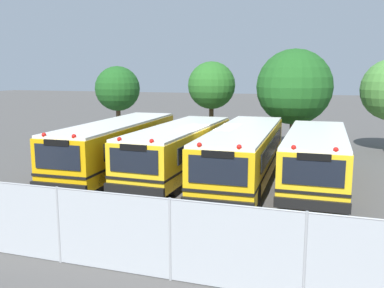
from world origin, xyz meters
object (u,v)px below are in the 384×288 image
tree_1 (213,85)px  school_bus_2 (244,152)px  school_bus_1 (180,148)px  school_bus_3 (316,157)px  tree_0 (118,88)px  tree_2 (296,86)px  school_bus_0 (117,144)px

tree_1 → school_bus_2: bearing=-66.5°
school_bus_2 → school_bus_1: bearing=-8.3°
school_bus_1 → school_bus_3: school_bus_3 is taller
school_bus_1 → tree_0: (-8.47, 9.85, 2.50)m
school_bus_2 → school_bus_3: school_bus_2 is taller
school_bus_1 → tree_2: tree_2 is taller
school_bus_0 → tree_2: tree_2 is taller
school_bus_0 → school_bus_1: (3.22, 0.35, -0.06)m
tree_2 → school_bus_2: bearing=-101.4°
school_bus_0 → tree_0: 11.73m
school_bus_2 → tree_2: 8.78m
school_bus_1 → tree_0: size_ratio=1.83×
school_bus_0 → tree_1: (2.58, 8.93, 2.72)m
school_bus_0 → tree_0: (-5.25, 10.20, 2.43)m
tree_2 → tree_0: bearing=171.2°
tree_0 → tree_1: 7.94m
school_bus_1 → school_bus_3: bearing=179.7°
school_bus_2 → tree_1: bearing=-67.7°
school_bus_1 → school_bus_2: size_ratio=0.93×
school_bus_3 → tree_0: 18.14m
tree_0 → tree_1: (7.83, -1.27, 0.29)m
school_bus_3 → school_bus_1: bearing=-1.9°
tree_1 → tree_0: bearing=170.8°
school_bus_1 → school_bus_2: 3.29m
school_bus_2 → tree_2: (1.64, 8.17, 2.76)m
tree_0 → school_bus_2: bearing=-41.1°
school_bus_1 → tree_1: bearing=-84.3°
tree_0 → tree_2: tree_2 is taller
school_bus_0 → school_bus_2: size_ratio=0.98×
school_bus_0 → school_bus_1: 3.24m
tree_1 → tree_2: (5.54, -0.81, 0.03)m
school_bus_2 → tree_0: size_ratio=1.96×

